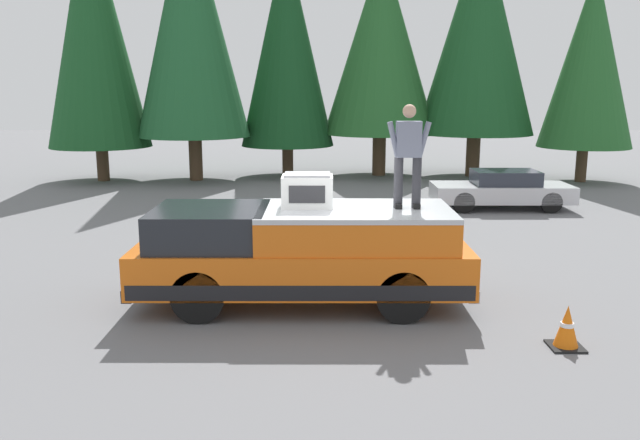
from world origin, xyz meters
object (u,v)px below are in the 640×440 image
(parked_car_silver, at_px, (502,190))
(traffic_cone, at_px, (567,328))
(pickup_truck, at_px, (302,254))
(compressor_unit, at_px, (308,190))
(person_on_truck_bed, at_px, (409,153))

(parked_car_silver, xyz_separation_m, traffic_cone, (-10.73, 2.00, -0.29))
(pickup_truck, height_order, compressor_unit, compressor_unit)
(compressor_unit, bearing_deg, traffic_cone, -118.94)
(pickup_truck, xyz_separation_m, person_on_truck_bed, (0.05, -1.74, 1.68))
(compressor_unit, relative_size, parked_car_silver, 0.20)
(compressor_unit, distance_m, person_on_truck_bed, 1.77)
(person_on_truck_bed, bearing_deg, pickup_truck, 91.80)
(person_on_truck_bed, relative_size, parked_car_silver, 0.41)
(parked_car_silver, relative_size, traffic_cone, 6.61)
(parked_car_silver, bearing_deg, traffic_cone, 169.42)
(pickup_truck, bearing_deg, person_on_truck_bed, -88.20)
(parked_car_silver, bearing_deg, pickup_truck, 146.83)
(compressor_unit, bearing_deg, pickup_truck, 149.74)
(person_on_truck_bed, bearing_deg, traffic_cone, -133.71)
(pickup_truck, xyz_separation_m, traffic_cone, (-1.89, -3.77, -0.58))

